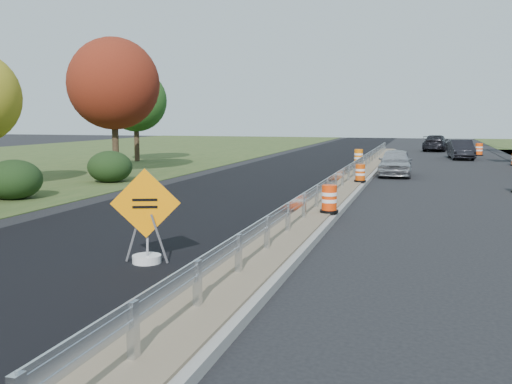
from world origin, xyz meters
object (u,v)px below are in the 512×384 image
(barrel_shoulder_far, at_px, (479,150))
(car_dark_far, at_px, (436,143))
(barrel_median_near, at_px, (329,199))
(car_silver, at_px, (395,162))
(barrel_median_far, at_px, (359,157))
(barrel_median_mid, at_px, (360,173))
(car_dark_mid, at_px, (461,149))
(caution_sign, at_px, (146,240))

(barrel_shoulder_far, relative_size, car_dark_far, 0.20)
(barrel_median_near, bearing_deg, car_silver, 84.90)
(barrel_median_far, bearing_deg, barrel_median_mid, -83.23)
(barrel_shoulder_far, height_order, car_dark_far, car_dark_far)
(car_dark_mid, bearing_deg, car_dark_far, 94.07)
(caution_sign, height_order, car_dark_mid, caution_sign)
(car_silver, bearing_deg, car_dark_far, 83.41)
(barrel_median_near, distance_m, car_silver, 14.07)
(barrel_median_mid, distance_m, car_dark_far, 29.77)
(barrel_shoulder_far, bearing_deg, barrel_median_mid, -106.25)
(barrel_shoulder_far, height_order, car_dark_mid, car_dark_mid)
(car_dark_mid, bearing_deg, barrel_median_far, -127.46)
(car_silver, distance_m, car_dark_mid, 14.42)
(barrel_median_mid, height_order, car_dark_mid, car_dark_mid)
(barrel_shoulder_far, distance_m, car_silver, 19.22)
(barrel_median_near, bearing_deg, barrel_median_mid, 90.00)
(barrel_shoulder_far, xyz_separation_m, car_silver, (-5.69, -18.36, 0.24))
(barrel_median_far, height_order, car_silver, car_silver)
(barrel_shoulder_far, bearing_deg, car_dark_mid, -109.84)
(barrel_median_mid, relative_size, barrel_median_far, 0.84)
(barrel_median_mid, distance_m, barrel_shoulder_far, 24.80)
(barrel_median_near, bearing_deg, caution_sign, -114.83)
(barrel_median_mid, height_order, car_silver, car_silver)
(car_dark_far, bearing_deg, car_dark_mid, 104.79)
(car_dark_mid, relative_size, car_dark_far, 0.85)
(barrel_median_mid, distance_m, car_silver, 5.59)
(caution_sign, height_order, car_dark_far, caution_sign)
(car_silver, bearing_deg, car_dark_mid, 72.86)
(car_silver, bearing_deg, barrel_median_near, -95.90)
(caution_sign, bearing_deg, car_silver, 58.59)
(car_dark_mid, bearing_deg, barrel_median_mid, -110.25)
(barrel_median_near, bearing_deg, barrel_median_far, 93.53)
(barrel_median_mid, xyz_separation_m, barrel_median_far, (-1.10, 9.26, 0.07))
(caution_sign, distance_m, barrel_median_near, 6.85)
(barrel_median_mid, bearing_deg, barrel_median_far, 96.77)
(barrel_median_near, distance_m, barrel_median_far, 17.86)
(barrel_shoulder_far, bearing_deg, caution_sign, -104.27)
(caution_sign, xyz_separation_m, barrel_shoulder_far, (9.82, 38.59, -0.04))
(barrel_median_near, height_order, barrel_median_far, barrel_median_far)
(barrel_median_mid, bearing_deg, car_dark_mid, 74.62)
(barrel_median_mid, bearing_deg, car_dark_far, 82.87)
(barrel_shoulder_far, distance_m, car_dark_mid, 4.82)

